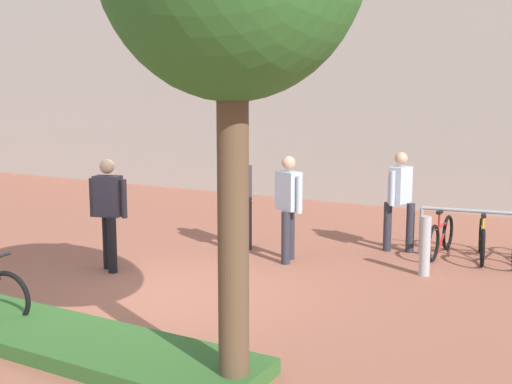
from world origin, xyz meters
TOP-DOWN VIEW (x-y plane):
  - ground_plane at (0.00, 0.00)m, footprint 60.00×60.00m
  - bike_rack_cluster at (3.86, 4.14)m, footprint 2.63×1.74m
  - bollard_steel at (2.97, 2.70)m, footprint 0.16×0.16m
  - person_suited_dark at (-0.23, 2.71)m, footprint 0.30×0.61m
  - person_suited_navy at (-1.29, 0.58)m, footprint 0.59×0.34m
  - person_shirt_blue at (2.19, 3.95)m, footprint 0.51×0.60m
  - person_shirt_white at (0.84, 2.41)m, footprint 0.57×0.44m

SIDE VIEW (x-z plane):
  - ground_plane at x=0.00m, z-range 0.00..0.00m
  - bike_rack_cluster at x=3.86m, z-range -0.07..0.76m
  - bollard_steel at x=2.97m, z-range 0.00..0.90m
  - person_suited_dark at x=-0.23m, z-range 0.12..1.84m
  - person_suited_navy at x=-1.29m, z-range 0.12..1.84m
  - person_shirt_blue at x=2.19m, z-range 0.12..1.84m
  - person_shirt_white at x=0.84m, z-range 0.12..1.84m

